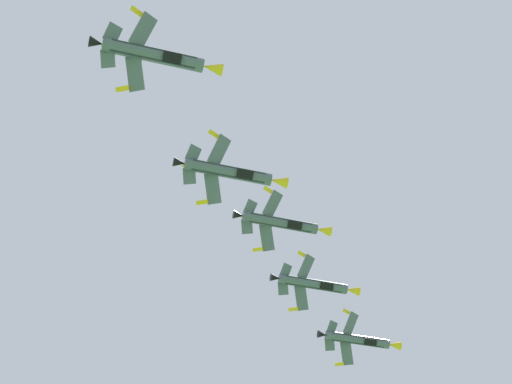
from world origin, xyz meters
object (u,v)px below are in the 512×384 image
(fighter_jet_left_outer, at_px, (230,172))
(fighter_jet_right_wing, at_px, (282,223))
(fighter_jet_lead, at_px, (359,340))
(fighter_jet_right_outer, at_px, (156,56))
(fighter_jet_left_wing, at_px, (315,284))

(fighter_jet_left_outer, bearing_deg, fighter_jet_right_wing, 139.45)
(fighter_jet_lead, bearing_deg, fighter_jet_right_wing, -43.01)
(fighter_jet_lead, relative_size, fighter_jet_left_outer, 1.00)
(fighter_jet_lead, bearing_deg, fighter_jet_right_outer, -41.48)
(fighter_jet_left_wing, xyz_separation_m, fighter_jet_right_outer, (-37.78, -38.18, -1.68))
(fighter_jet_right_wing, bearing_deg, fighter_jet_lead, 136.99)
(fighter_jet_left_wing, distance_m, fighter_jet_left_outer, 33.79)
(fighter_jet_lead, xyz_separation_m, fighter_jet_right_outer, (-50.48, -47.36, 1.38))
(fighter_jet_left_wing, relative_size, fighter_jet_right_wing, 1.00)
(fighter_jet_right_wing, bearing_deg, fighter_jet_left_outer, -40.55)
(fighter_jet_right_wing, distance_m, fighter_jet_left_outer, 18.29)
(fighter_jet_right_outer, bearing_deg, fighter_jet_left_outer, 140.09)
(fighter_jet_left_outer, bearing_deg, fighter_jet_left_wing, 140.98)
(fighter_jet_left_wing, bearing_deg, fighter_jet_lead, 131.21)
(fighter_jet_left_wing, bearing_deg, fighter_jet_left_outer, -39.02)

